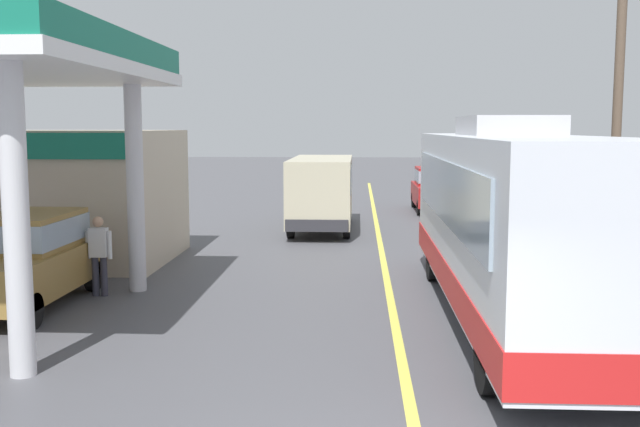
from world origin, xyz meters
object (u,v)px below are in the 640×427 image
Objects in this scene: car_at_pump at (28,255)px; pedestrian_by_shop at (99,251)px; coach_bus_main at (515,225)px; car_trailing_behind_bus at (435,187)px; minibus_opposing_lane at (322,187)px.

car_at_pump is 2.53× the size of pedestrian_by_shop.
car_at_pump is (-9.23, 0.38, -0.71)m from coach_bus_main.
coach_bus_main is 8.33m from pedestrian_by_shop.
pedestrian_by_shop is 0.40× the size of car_trailing_behind_bus.
minibus_opposing_lane is at bearing -127.34° from car_trailing_behind_bus.
minibus_opposing_lane is 10.96m from pedestrian_by_shop.
car_trailing_behind_bus is at bearing 52.66° from minibus_opposing_lane.
coach_bus_main is 6.65× the size of pedestrian_by_shop.
car_at_pump is at bearing -137.49° from pedestrian_by_shop.
pedestrian_by_shop is at bearing -118.11° from car_trailing_behind_bus.
car_trailing_behind_bus is at bearing 88.87° from coach_bus_main.
minibus_opposing_lane is 1.46× the size of car_trailing_behind_bus.
coach_bus_main is 2.63× the size of car_trailing_behind_bus.
coach_bus_main is at bearing -91.13° from car_trailing_behind_bus.
car_trailing_behind_bus is (9.58, 16.92, 0.00)m from car_at_pump.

